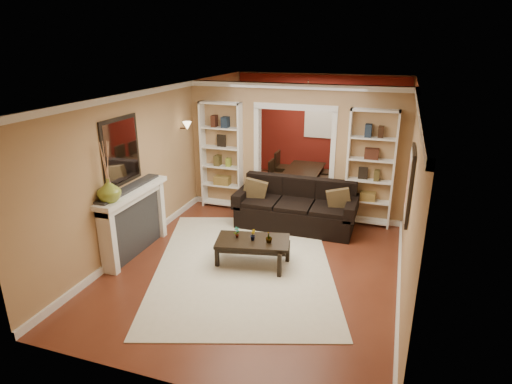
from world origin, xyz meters
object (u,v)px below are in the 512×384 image
(sofa, at_px, (296,205))
(bookshelf_left, at_px, (222,156))
(bookshelf_right, at_px, (370,169))
(fireplace, at_px, (136,222))
(coffee_table, at_px, (253,252))
(dining_table, at_px, (304,180))

(sofa, bearing_deg, bookshelf_left, 161.98)
(sofa, relative_size, bookshelf_right, 1.02)
(bookshelf_left, distance_m, bookshelf_right, 3.10)
(fireplace, bearing_deg, coffee_table, 6.84)
(bookshelf_left, xyz_separation_m, dining_table, (1.48, 1.64, -0.88))
(sofa, height_order, bookshelf_left, bookshelf_left)
(bookshelf_left, height_order, fireplace, bookshelf_left)
(fireplace, bearing_deg, sofa, 40.01)
(bookshelf_right, bearing_deg, fireplace, -145.20)
(fireplace, bearing_deg, bookshelf_right, 34.80)
(sofa, distance_m, bookshelf_right, 1.60)
(bookshelf_left, relative_size, bookshelf_right, 1.00)
(bookshelf_right, height_order, dining_table, bookshelf_right)
(dining_table, bearing_deg, coffee_table, -179.91)
(sofa, height_order, dining_table, sofa)
(sofa, xyz_separation_m, bookshelf_left, (-1.78, 0.58, 0.69))
(sofa, relative_size, dining_table, 1.54)
(fireplace, distance_m, dining_table, 4.64)
(coffee_table, distance_m, bookshelf_right, 2.95)
(bookshelf_left, height_order, bookshelf_right, same)
(bookshelf_left, xyz_separation_m, bookshelf_right, (3.10, 0.00, 0.00))
(sofa, distance_m, dining_table, 2.25)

